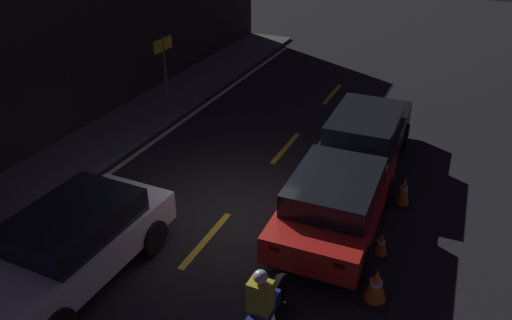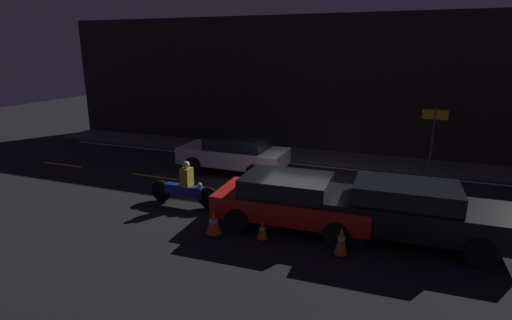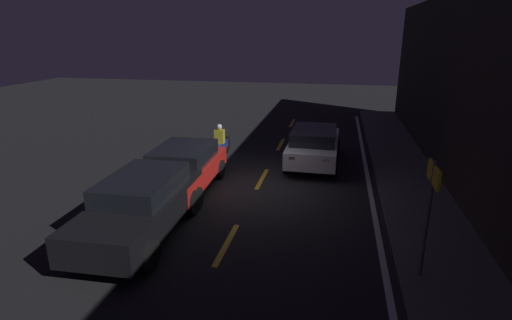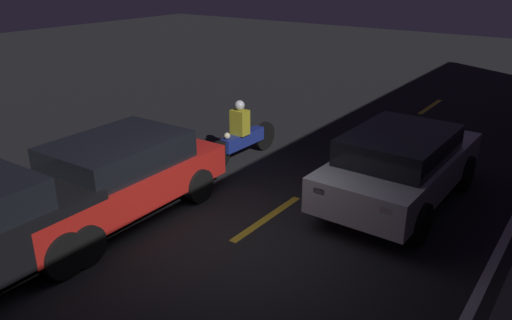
{
  "view_description": "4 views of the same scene",
  "coord_description": "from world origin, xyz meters",
  "views": [
    {
      "loc": [
        -8.03,
        -4.28,
        6.33
      ],
      "look_at": [
        0.49,
        -0.45,
        1.21
      ],
      "focal_mm": 35.0,
      "sensor_mm": 36.0,
      "label": 1
    },
    {
      "loc": [
        3.12,
        -11.93,
        4.62
      ],
      "look_at": [
        -1.51,
        0.18,
        1.0
      ],
      "focal_mm": 28.0,
      "sensor_mm": 36.0,
      "label": 2
    },
    {
      "loc": [
        11.55,
        2.35,
        4.76
      ],
      "look_at": [
        -0.47,
        -0.1,
        0.83
      ],
      "focal_mm": 28.0,
      "sensor_mm": 36.0,
      "label": 3
    },
    {
      "loc": [
        5.43,
        4.37,
        4.17
      ],
      "look_at": [
        -1.07,
        -0.3,
        1.01
      ],
      "focal_mm": 35.0,
      "sensor_mm": 36.0,
      "label": 4
    }
  ],
  "objects": [
    {
      "name": "traffic_cone_mid",
      "position": [
        0.01,
        -3.34,
        0.24
      ],
      "size": [
        0.37,
        0.37,
        0.49
      ],
      "color": "black",
      "rests_on": "ground"
    },
    {
      "name": "raised_curb",
      "position": [
        0.0,
        4.84,
        0.06
      ],
      "size": [
        28.0,
        2.09,
        0.11
      ],
      "color": "#4C4C4F",
      "rests_on": "ground"
    },
    {
      "name": "ground_plane",
      "position": [
        0.0,
        0.0,
        0.0
      ],
      "size": [
        56.0,
        56.0,
        0.0
      ],
      "primitive_type": "plane",
      "color": "black"
    },
    {
      "name": "lane_dash_a",
      "position": [
        -10.0,
        0.0,
        0.0
      ],
      "size": [
        2.0,
        0.14,
        0.01
      ],
      "color": "gold",
      "rests_on": "ground"
    },
    {
      "name": "shop_sign",
      "position": [
        4.09,
        4.19,
        1.8
      ],
      "size": [
        0.9,
        0.08,
        2.4
      ],
      "color": "#4C4C51",
      "rests_on": "raised_curb"
    },
    {
      "name": "van_black",
      "position": [
        3.45,
        -2.14,
        0.81
      ],
      "size": [
        4.47,
        1.95,
        1.49
      ],
      "rotation": [
        0.0,
        0.0,
        0.03
      ],
      "color": "black",
      "rests_on": "ground"
    },
    {
      "name": "traffic_cone_far",
      "position": [
        1.98,
        -3.42,
        0.36
      ],
      "size": [
        0.4,
        0.4,
        0.73
      ],
      "color": "black",
      "rests_on": "ground"
    },
    {
      "name": "lane_dash_c",
      "position": [
        -1.0,
        0.0,
        0.0
      ],
      "size": [
        2.0,
        0.14,
        0.01
      ],
      "color": "gold",
      "rests_on": "ground"
    },
    {
      "name": "motorcycle",
      "position": [
        -2.99,
        -2.04,
        0.57
      ],
      "size": [
        2.35,
        0.37,
        1.41
      ],
      "rotation": [
        0.0,
        0.0,
        -0.02
      ],
      "color": "black",
      "rests_on": "ground"
    },
    {
      "name": "lane_solid_kerb",
      "position": [
        0.0,
        3.55,
        0.0
      ],
      "size": [
        25.2,
        0.14,
        0.01
      ],
      "color": "silver",
      "rests_on": "ground"
    },
    {
      "name": "sedan_white",
      "position": [
        -2.95,
        1.6,
        0.77
      ],
      "size": [
        4.12,
        1.93,
        1.41
      ],
      "rotation": [
        0.0,
        0.0,
        3.13
      ],
      "color": "silver",
      "rests_on": "ground"
    },
    {
      "name": "building_front",
      "position": [
        0.0,
        6.03,
        3.04
      ],
      "size": [
        28.0,
        0.3,
        6.08
      ],
      "color": "black",
      "rests_on": "ground"
    },
    {
      "name": "lane_dash_b",
      "position": [
        -5.5,
        0.0,
        0.0
      ],
      "size": [
        2.0,
        0.14,
        0.01
      ],
      "color": "gold",
      "rests_on": "ground"
    },
    {
      "name": "traffic_cone_near",
      "position": [
        -1.27,
        -3.51,
        0.32
      ],
      "size": [
        0.52,
        0.52,
        0.65
      ],
      "color": "black",
      "rests_on": "ground"
    },
    {
      "name": "taxi_red",
      "position": [
        0.44,
        -2.26,
        0.74
      ],
      "size": [
        4.18,
        2.03,
        1.37
      ],
      "rotation": [
        0.0,
        0.0,
        0.03
      ],
      "color": "red",
      "rests_on": "ground"
    },
    {
      "name": "lane_dash_d",
      "position": [
        3.5,
        0.0,
        0.0
      ],
      "size": [
        2.0,
        0.14,
        0.01
      ],
      "color": "gold",
      "rests_on": "ground"
    }
  ]
}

